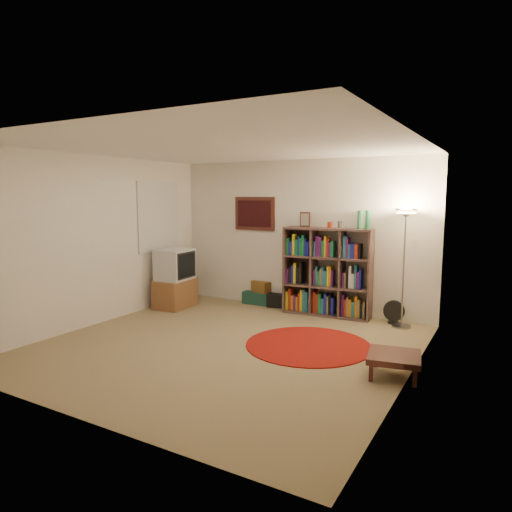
{
  "coord_description": "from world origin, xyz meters",
  "views": [
    {
      "loc": [
        3.12,
        -4.72,
        1.91
      ],
      "look_at": [
        0.1,
        0.6,
        1.1
      ],
      "focal_mm": 32.0,
      "sensor_mm": 36.0,
      "label": 1
    }
  ],
  "objects_px": {
    "tv_stand": "(175,279)",
    "side_table": "(394,358)",
    "floor_lamp": "(405,229)",
    "suitcase": "(264,297)",
    "floor_fan": "(394,312)",
    "bookshelf": "(327,273)"
  },
  "relations": [
    {
      "from": "floor_fan",
      "to": "tv_stand",
      "type": "distance_m",
      "value": 3.62
    },
    {
      "from": "floor_lamp",
      "to": "tv_stand",
      "type": "xyz_separation_m",
      "value": [
        -3.66,
        -0.67,
        -0.95
      ]
    },
    {
      "from": "floor_fan",
      "to": "side_table",
      "type": "relative_size",
      "value": 0.57
    },
    {
      "from": "tv_stand",
      "to": "side_table",
      "type": "relative_size",
      "value": 1.64
    },
    {
      "from": "floor_fan",
      "to": "bookshelf",
      "type": "bearing_deg",
      "value": 165.12
    },
    {
      "from": "bookshelf",
      "to": "floor_lamp",
      "type": "relative_size",
      "value": 0.98
    },
    {
      "from": "suitcase",
      "to": "floor_fan",
      "type": "bearing_deg",
      "value": -4.87
    },
    {
      "from": "tv_stand",
      "to": "suitcase",
      "type": "height_order",
      "value": "tv_stand"
    },
    {
      "from": "floor_fan",
      "to": "tv_stand",
      "type": "xyz_separation_m",
      "value": [
        -3.52,
        -0.8,
        0.31
      ]
    },
    {
      "from": "floor_lamp",
      "to": "suitcase",
      "type": "height_order",
      "value": "floor_lamp"
    },
    {
      "from": "floor_fan",
      "to": "side_table",
      "type": "distance_m",
      "value": 2.1
    },
    {
      "from": "floor_lamp",
      "to": "suitcase",
      "type": "bearing_deg",
      "value": 172.58
    },
    {
      "from": "floor_lamp",
      "to": "bookshelf",
      "type": "bearing_deg",
      "value": 173.76
    },
    {
      "from": "floor_lamp",
      "to": "tv_stand",
      "type": "relative_size",
      "value": 1.71
    },
    {
      "from": "bookshelf",
      "to": "side_table",
      "type": "relative_size",
      "value": 2.73
    },
    {
      "from": "side_table",
      "to": "floor_fan",
      "type": "bearing_deg",
      "value": 102.93
    },
    {
      "from": "floor_fan",
      "to": "suitcase",
      "type": "distance_m",
      "value": 2.34
    },
    {
      "from": "floor_lamp",
      "to": "side_table",
      "type": "xyz_separation_m",
      "value": [
        0.33,
        -1.92,
        -1.23
      ]
    },
    {
      "from": "bookshelf",
      "to": "floor_fan",
      "type": "xyz_separation_m",
      "value": [
        1.08,
        -0.01,
        -0.5
      ]
    },
    {
      "from": "bookshelf",
      "to": "floor_fan",
      "type": "distance_m",
      "value": 1.19
    },
    {
      "from": "floor_lamp",
      "to": "suitcase",
      "type": "relative_size",
      "value": 2.61
    },
    {
      "from": "bookshelf",
      "to": "tv_stand",
      "type": "xyz_separation_m",
      "value": [
        -2.44,
        -0.81,
        -0.19
      ]
    }
  ]
}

